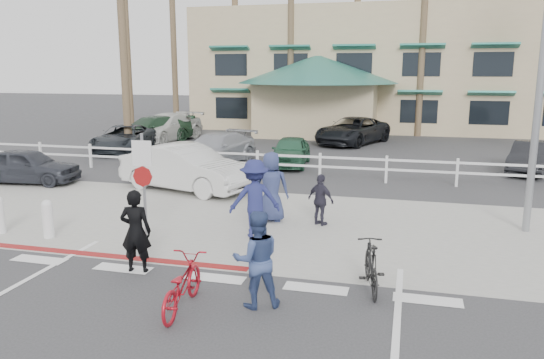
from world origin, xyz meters
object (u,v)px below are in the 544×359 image
(bike_black, at_px, (371,266))
(car_red_compact, at_px, (27,166))
(sign_post, at_px, (144,183))
(bike_red, at_px, (182,285))
(car_white_sedan, at_px, (186,168))

(bike_black, height_order, car_red_compact, car_red_compact)
(sign_post, height_order, bike_black, sign_post)
(sign_post, distance_m, bike_red, 3.91)
(sign_post, distance_m, car_red_compact, 8.96)
(car_white_sedan, bearing_deg, bike_red, -139.97)
(bike_red, relative_size, car_white_sedan, 0.37)
(bike_red, bearing_deg, sign_post, -57.08)
(bike_black, distance_m, car_white_sedan, 9.52)
(bike_black, bearing_deg, car_red_compact, -38.80)
(sign_post, bearing_deg, bike_red, -53.37)
(car_red_compact, bearing_deg, sign_post, -131.05)
(bike_red, distance_m, car_red_compact, 12.56)
(bike_red, height_order, car_red_compact, car_red_compact)
(car_white_sedan, relative_size, car_red_compact, 1.27)
(bike_black, xyz_separation_m, car_red_compact, (-12.63, 6.46, 0.15))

